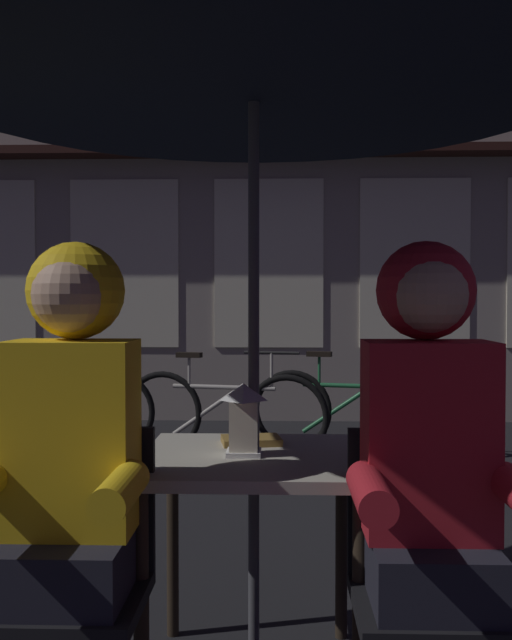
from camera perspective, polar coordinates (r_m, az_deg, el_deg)
name	(u,v)px	position (r m, az deg, el deg)	size (l,w,h in m)	color
cafe_table	(254,485)	(2.45, -0.17, -12.63)	(0.72, 0.72, 0.74)	#B2AD9E
patio_umbrella	(254,43)	(2.51, -0.18, 20.62)	(2.10, 2.10, 2.31)	#4C4C51
lantern	(244,418)	(2.39, -0.95, -7.54)	(0.11, 0.11, 0.23)	white
chair_left	(76,571)	(2.21, -13.74, -18.30)	(0.40, 0.40, 0.87)	black
chair_right	(425,575)	(2.18, 12.91, -18.64)	(0.40, 0.40, 0.87)	black
person_left_hooded	(69,447)	(2.06, -14.23, -9.46)	(0.45, 0.56, 1.40)	black
person_right_hooded	(430,449)	(2.03, 13.29, -9.67)	(0.45, 0.56, 1.40)	black
shopfront_building	(199,123)	(8.03, -4.39, 14.94)	(10.00, 0.93, 6.20)	#9E9389
bicycle_second	(52,409)	(6.24, -15.48, -6.65)	(1.68, 0.09, 0.84)	black
bicycle_third	(223,412)	(5.87, -2.55, -7.12)	(1.65, 0.40, 0.84)	black
bicycle_fourth	(354,410)	(6.01, 7.56, -6.94)	(1.65, 0.44, 0.84)	black
book	(251,440)	(2.59, -0.38, -9.27)	(0.20, 0.14, 0.02)	olive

